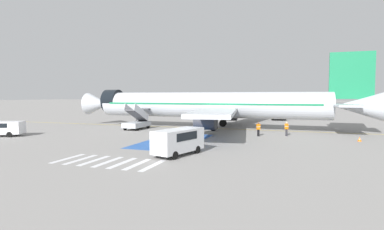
{
  "coord_description": "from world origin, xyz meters",
  "views": [
    {
      "loc": [
        13.75,
        -42.42,
        4.78
      ],
      "look_at": [
        -0.62,
        -0.77,
        1.96
      ],
      "focal_mm": 28.0,
      "sensor_mm": 36.0,
      "label": 1
    }
  ],
  "objects_px": {
    "fuel_tanker": "(278,111)",
    "ground_crew_1": "(287,128)",
    "ground_crew_2": "(258,128)",
    "service_van_1": "(178,140)",
    "ground_crew_0": "(202,123)",
    "boarding_stairs_forward": "(137,123)",
    "airliner": "(212,105)",
    "traffic_cone_0": "(360,139)"
  },
  "relations": [
    {
      "from": "fuel_tanker",
      "to": "ground_crew_1",
      "type": "distance_m",
      "value": 26.59
    },
    {
      "from": "ground_crew_1",
      "to": "ground_crew_2",
      "type": "relative_size",
      "value": 1.01
    },
    {
      "from": "service_van_1",
      "to": "ground_crew_0",
      "type": "height_order",
      "value": "service_van_1"
    },
    {
      "from": "boarding_stairs_forward",
      "to": "ground_crew_0",
      "type": "bearing_deg",
      "value": 7.43
    },
    {
      "from": "ground_crew_0",
      "to": "ground_crew_1",
      "type": "relative_size",
      "value": 1.02
    },
    {
      "from": "airliner",
      "to": "service_van_1",
      "type": "bearing_deg",
      "value": -172.97
    },
    {
      "from": "ground_crew_2",
      "to": "traffic_cone_0",
      "type": "relative_size",
      "value": 3.6
    },
    {
      "from": "airliner",
      "to": "ground_crew_0",
      "type": "height_order",
      "value": "airliner"
    },
    {
      "from": "ground_crew_0",
      "to": "fuel_tanker",
      "type": "bearing_deg",
      "value": -71.56
    },
    {
      "from": "ground_crew_0",
      "to": "ground_crew_2",
      "type": "relative_size",
      "value": 1.03
    },
    {
      "from": "traffic_cone_0",
      "to": "boarding_stairs_forward",
      "type": "bearing_deg",
      "value": 174.67
    },
    {
      "from": "boarding_stairs_forward",
      "to": "ground_crew_0",
      "type": "xyz_separation_m",
      "value": [
        9.38,
        1.32,
        0.05
      ]
    },
    {
      "from": "ground_crew_1",
      "to": "fuel_tanker",
      "type": "bearing_deg",
      "value": -38.17
    },
    {
      "from": "boarding_stairs_forward",
      "to": "fuel_tanker",
      "type": "distance_m",
      "value": 31.46
    },
    {
      "from": "ground_crew_0",
      "to": "ground_crew_1",
      "type": "distance_m",
      "value": 11.32
    },
    {
      "from": "ground_crew_1",
      "to": "ground_crew_2",
      "type": "distance_m",
      "value": 3.41
    },
    {
      "from": "airliner",
      "to": "ground_crew_0",
      "type": "xyz_separation_m",
      "value": [
        -0.53,
        -3.19,
        -2.43
      ]
    },
    {
      "from": "fuel_tanker",
      "to": "service_van_1",
      "type": "distance_m",
      "value": 41.76
    },
    {
      "from": "boarding_stairs_forward",
      "to": "traffic_cone_0",
      "type": "height_order",
      "value": "boarding_stairs_forward"
    },
    {
      "from": "ground_crew_1",
      "to": "ground_crew_2",
      "type": "height_order",
      "value": "ground_crew_1"
    },
    {
      "from": "ground_crew_0",
      "to": "airliner",
      "type": "bearing_deg",
      "value": -61.36
    },
    {
      "from": "ground_crew_0",
      "to": "traffic_cone_0",
      "type": "relative_size",
      "value": 3.72
    },
    {
      "from": "fuel_tanker",
      "to": "service_van_1",
      "type": "bearing_deg",
      "value": -104.2
    },
    {
      "from": "service_van_1",
      "to": "traffic_cone_0",
      "type": "bearing_deg",
      "value": -122.68
    },
    {
      "from": "airliner",
      "to": "service_van_1",
      "type": "distance_m",
      "value": 20.46
    },
    {
      "from": "traffic_cone_0",
      "to": "ground_crew_1",
      "type": "bearing_deg",
      "value": 165.82
    },
    {
      "from": "ground_crew_0",
      "to": "boarding_stairs_forward",
      "type": "bearing_deg",
      "value": 46.01
    },
    {
      "from": "ground_crew_1",
      "to": "service_van_1",
      "type": "bearing_deg",
      "value": 108.61
    },
    {
      "from": "airliner",
      "to": "fuel_tanker",
      "type": "xyz_separation_m",
      "value": [
        8.16,
        21.23,
        -1.78
      ]
    },
    {
      "from": "service_van_1",
      "to": "ground_crew_0",
      "type": "xyz_separation_m",
      "value": [
        -3.21,
        16.98,
        -0.26
      ]
    },
    {
      "from": "boarding_stairs_forward",
      "to": "service_van_1",
      "type": "relative_size",
      "value": 1.03
    },
    {
      "from": "fuel_tanker",
      "to": "ground_crew_2",
      "type": "xyz_separation_m",
      "value": [
        -0.71,
        -27.78,
        -0.69
      ]
    },
    {
      "from": "fuel_tanker",
      "to": "ground_crew_2",
      "type": "distance_m",
      "value": 27.8
    },
    {
      "from": "airliner",
      "to": "ground_crew_2",
      "type": "distance_m",
      "value": 10.23
    },
    {
      "from": "traffic_cone_0",
      "to": "airliner",
      "type": "bearing_deg",
      "value": 158.44
    },
    {
      "from": "airliner",
      "to": "ground_crew_1",
      "type": "height_order",
      "value": "airliner"
    },
    {
      "from": "ground_crew_1",
      "to": "airliner",
      "type": "bearing_deg",
      "value": 20.26
    },
    {
      "from": "airliner",
      "to": "ground_crew_2",
      "type": "bearing_deg",
      "value": -131.87
    },
    {
      "from": "airliner",
      "to": "fuel_tanker",
      "type": "distance_m",
      "value": 22.82
    },
    {
      "from": "fuel_tanker",
      "to": "ground_crew_2",
      "type": "bearing_deg",
      "value": -98.12
    },
    {
      "from": "boarding_stairs_forward",
      "to": "ground_crew_2",
      "type": "height_order",
      "value": "boarding_stairs_forward"
    },
    {
      "from": "airliner",
      "to": "boarding_stairs_forward",
      "type": "height_order",
      "value": "airliner"
    }
  ]
}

